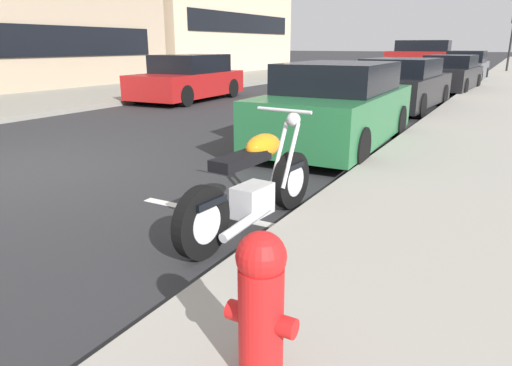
% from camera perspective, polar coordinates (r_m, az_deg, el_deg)
% --- Properties ---
extents(ground_plane, '(260.00, 260.00, 0.00)m').
position_cam_1_polar(ground_plane, '(7.28, -27.65, 1.20)').
color(ground_plane, '#28282B').
extents(sidewalk_far_curb, '(120.00, 5.00, 0.14)m').
position_cam_1_polar(sidewalk_far_curb, '(20.26, -9.45, 11.94)').
color(sidewalk_far_curb, gray).
rests_on(sidewalk_far_curb, ground).
extents(parking_stall_stripe, '(0.12, 2.20, 0.01)m').
position_cam_1_polar(parking_stall_stripe, '(4.81, -3.69, -4.11)').
color(parking_stall_stripe, silver).
rests_on(parking_stall_stripe, ground).
extents(parked_motorcycle, '(2.11, 0.62, 1.11)m').
position_cam_1_polar(parked_motorcycle, '(4.36, -0.23, -0.48)').
color(parked_motorcycle, black).
rests_on(parked_motorcycle, ground).
extents(parked_car_across_street, '(4.10, 1.86, 1.44)m').
position_cam_1_polar(parked_car_across_street, '(8.12, 10.05, 9.29)').
color(parked_car_across_street, '#236638').
rests_on(parked_car_across_street, ground).
extents(parked_car_second_in_row, '(4.40, 1.98, 1.38)m').
position_cam_1_polar(parked_car_second_in_row, '(13.34, 17.74, 11.52)').
color(parked_car_second_in_row, black).
rests_on(parked_car_second_in_row, ground).
extents(parked_car_behind_motorcycle, '(4.45, 2.02, 1.36)m').
position_cam_1_polar(parked_car_behind_motorcycle, '(19.36, 22.94, 12.37)').
color(parked_car_behind_motorcycle, black).
rests_on(parked_car_behind_motorcycle, ground).
extents(parked_car_at_intersection, '(4.59, 1.85, 1.45)m').
position_cam_1_polar(parked_car_at_intersection, '(25.29, 24.70, 12.99)').
color(parked_car_at_intersection, '#4C515B').
rests_on(parked_car_at_intersection, ground).
extents(crossing_truck, '(2.17, 5.05, 2.04)m').
position_cam_1_polar(crossing_truck, '(36.48, 20.01, 14.82)').
color(crossing_truck, maroon).
rests_on(crossing_truck, ground).
extents(car_opposite_curb, '(4.33, 2.09, 1.43)m').
position_cam_1_polar(car_opposite_curb, '(15.19, -8.41, 12.74)').
color(car_opposite_curb, '#AD1919').
rests_on(car_opposite_curb, ground).
extents(fire_hydrant, '(0.24, 0.36, 0.77)m').
position_cam_1_polar(fire_hydrant, '(2.24, 0.63, -14.79)').
color(fire_hydrant, red).
rests_on(fire_hydrant, sidewalk_near_curb).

